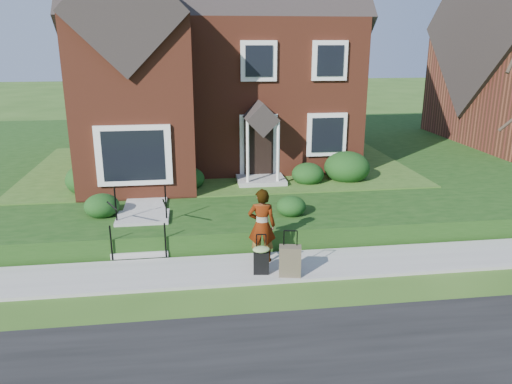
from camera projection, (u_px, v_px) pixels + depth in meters
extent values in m
plane|color=#2D5119|center=(244.00, 270.00, 11.88)|extent=(120.00, 120.00, 0.00)
cube|color=#9E9B93|center=(244.00, 269.00, 11.87)|extent=(60.00, 1.60, 0.08)
cube|color=#163A0F|center=(304.00, 154.00, 22.64)|extent=(44.00, 20.00, 0.60)
cube|color=#9E9B93|center=(149.00, 190.00, 16.11)|extent=(1.20, 6.00, 0.06)
cube|color=brown|center=(216.00, 90.00, 20.39)|extent=(10.00, 8.00, 5.40)
cube|color=brown|center=(135.00, 106.00, 15.48)|extent=(3.60, 2.40, 5.40)
cube|color=white|center=(134.00, 155.00, 14.77)|extent=(2.20, 0.30, 1.80)
cube|color=black|center=(259.00, 149.00, 17.18)|extent=(1.00, 0.12, 2.10)
cube|color=black|center=(327.00, 135.00, 17.37)|extent=(1.40, 0.10, 1.50)
cube|color=#9E9B93|center=(140.00, 253.00, 12.46)|extent=(1.40, 0.30, 0.15)
cube|color=#9E9B93|center=(141.00, 243.00, 12.70)|extent=(1.40, 0.30, 0.15)
cube|color=#9E9B93|center=(141.00, 233.00, 12.94)|extent=(1.40, 0.30, 0.15)
cube|color=#9E9B93|center=(142.00, 224.00, 13.18)|extent=(1.40, 0.30, 0.15)
cube|color=#9E9B93|center=(143.00, 217.00, 13.70)|extent=(1.40, 0.80, 0.15)
cylinder|color=black|center=(111.00, 243.00, 12.12)|extent=(0.04, 0.04, 0.90)
cylinder|color=black|center=(116.00, 204.00, 13.08)|extent=(0.04, 0.04, 0.90)
cylinder|color=black|center=(165.00, 240.00, 12.29)|extent=(0.04, 0.04, 0.90)
cylinder|color=black|center=(166.00, 202.00, 13.25)|extent=(0.04, 0.04, 0.90)
ellipsoid|color=#103811|center=(90.00, 176.00, 15.82)|extent=(1.51, 1.51, 1.06)
ellipsoid|color=#103811|center=(188.00, 176.00, 16.35)|extent=(1.07, 1.07, 0.75)
ellipsoid|color=#103811|center=(308.00, 172.00, 16.89)|extent=(1.09, 1.09, 0.76)
ellipsoid|color=#103811|center=(347.00, 164.00, 17.23)|extent=(1.58, 1.58, 1.10)
ellipsoid|color=#103811|center=(102.00, 203.00, 13.76)|extent=(0.96, 0.96, 0.67)
ellipsoid|color=#103811|center=(291.00, 204.00, 13.84)|extent=(0.82, 0.82, 0.58)
imported|color=#999999|center=(262.00, 225.00, 11.96)|extent=(0.73, 0.55, 1.83)
cube|color=black|center=(261.00, 263.00, 11.48)|extent=(0.38, 0.24, 0.54)
cylinder|color=black|center=(261.00, 235.00, 11.29)|extent=(0.22, 0.05, 0.03)
cylinder|color=black|center=(257.00, 244.00, 11.33)|extent=(0.02, 0.02, 0.40)
cylinder|color=black|center=(266.00, 243.00, 11.36)|extent=(0.02, 0.02, 0.40)
cylinder|color=black|center=(256.00, 272.00, 11.53)|extent=(0.05, 0.06, 0.06)
cylinder|color=black|center=(267.00, 272.00, 11.57)|extent=(0.05, 0.06, 0.06)
ellipsoid|color=#80A15C|center=(261.00, 249.00, 11.38)|extent=(0.43, 0.37, 0.13)
cube|color=brown|center=(290.00, 261.00, 11.35)|extent=(0.54, 0.37, 0.72)
cylinder|color=black|center=(291.00, 232.00, 11.14)|extent=(0.30, 0.09, 0.03)
cylinder|color=black|center=(284.00, 240.00, 11.18)|extent=(0.02, 0.02, 0.35)
cylinder|color=black|center=(297.00, 239.00, 11.21)|extent=(0.02, 0.02, 0.35)
cylinder|color=black|center=(282.00, 275.00, 11.42)|extent=(0.05, 0.07, 0.06)
cylinder|color=black|center=(297.00, 274.00, 11.47)|extent=(0.05, 0.07, 0.06)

